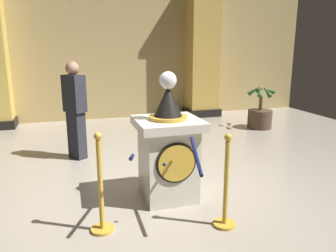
# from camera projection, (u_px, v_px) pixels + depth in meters

# --- Properties ---
(ground_plane) EXTENTS (11.27, 11.27, 0.00)m
(ground_plane) POSITION_uv_depth(u_px,v_px,m) (152.00, 191.00, 4.34)
(ground_plane) COLOR #9E9384
(back_wall) EXTENTS (11.27, 0.16, 3.64)m
(back_wall) POSITION_uv_depth(u_px,v_px,m) (104.00, 48.00, 8.37)
(back_wall) COLOR tan
(back_wall) RESTS_ON ground_plane
(pedestal_clock) EXTENTS (0.77, 0.77, 1.57)m
(pedestal_clock) POSITION_uv_depth(u_px,v_px,m) (168.00, 150.00, 4.02)
(pedestal_clock) COLOR beige
(pedestal_clock) RESTS_ON ground_plane
(stanchion_near) EXTENTS (0.24, 0.24, 1.05)m
(stanchion_near) POSITION_uv_depth(u_px,v_px,m) (101.00, 198.00, 3.31)
(stanchion_near) COLOR gold
(stanchion_near) RESTS_ON ground_plane
(stanchion_far) EXTENTS (0.24, 0.24, 1.01)m
(stanchion_far) POSITION_uv_depth(u_px,v_px,m) (226.00, 195.00, 3.42)
(stanchion_far) COLOR gold
(stanchion_far) RESTS_ON ground_plane
(velvet_rope) EXTENTS (0.80, 0.78, 0.22)m
(velvet_rope) POSITION_uv_depth(u_px,v_px,m) (164.00, 156.00, 3.27)
(velvet_rope) COLOR #141947
(column_right) EXTENTS (0.93, 0.93, 3.49)m
(column_right) POSITION_uv_depth(u_px,v_px,m) (201.00, 51.00, 8.81)
(column_right) COLOR black
(column_right) RESTS_ON ground_plane
(potted_palm_right) EXTENTS (0.62, 0.63, 1.02)m
(potted_palm_right) POSITION_uv_depth(u_px,v_px,m) (260.00, 116.00, 7.63)
(potted_palm_right) COLOR #4C3828
(potted_palm_right) RESTS_ON ground_plane
(bystander_guest) EXTENTS (0.39, 0.42, 1.62)m
(bystander_guest) POSITION_uv_depth(u_px,v_px,m) (75.00, 108.00, 5.42)
(bystander_guest) COLOR #26262D
(bystander_guest) RESTS_ON ground_plane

